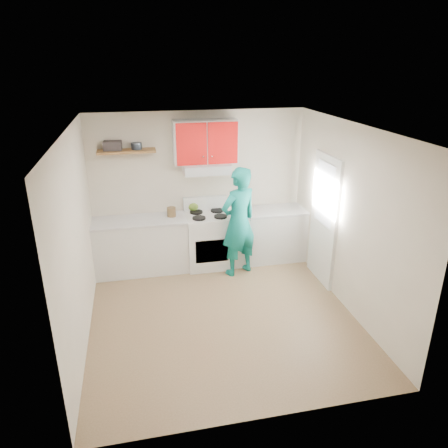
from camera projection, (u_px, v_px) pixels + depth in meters
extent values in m
plane|color=brown|center=(222.00, 314.00, 5.98)|extent=(3.80, 3.80, 0.00)
cube|color=white|center=(221.00, 128.00, 5.02)|extent=(3.60, 3.80, 0.04)
cube|color=beige|center=(199.00, 188.00, 7.23)|extent=(3.60, 0.04, 2.60)
cube|color=beige|center=(265.00, 308.00, 3.77)|extent=(3.60, 0.04, 2.60)
cube|color=beige|center=(77.00, 241.00, 5.15)|extent=(0.04, 3.80, 2.60)
cube|color=beige|center=(349.00, 219.00, 5.85)|extent=(0.04, 3.80, 2.60)
cube|color=white|center=(324.00, 220.00, 6.58)|extent=(0.05, 0.85, 2.05)
cube|color=white|center=(325.00, 194.00, 6.42)|extent=(0.01, 0.55, 0.95)
cube|color=silver|center=(141.00, 246.00, 7.06)|extent=(1.52, 0.60, 0.90)
cube|color=silver|center=(266.00, 235.00, 7.49)|extent=(1.32, 0.60, 0.90)
cube|color=white|center=(209.00, 240.00, 7.26)|extent=(0.76, 0.65, 0.92)
cube|color=silver|center=(206.00, 168.00, 6.90)|extent=(0.76, 0.44, 0.15)
cube|color=red|center=(205.00, 142.00, 6.80)|extent=(1.02, 0.33, 0.70)
cube|color=brown|center=(127.00, 151.00, 6.60)|extent=(0.90, 0.30, 0.04)
cube|color=#373134|center=(113.00, 146.00, 6.56)|extent=(0.29, 0.22, 0.14)
cylinder|color=#333D4C|center=(136.00, 146.00, 6.63)|extent=(0.22, 0.22, 0.10)
ellipsoid|color=#526E1E|center=(193.00, 207.00, 7.26)|extent=(0.22, 0.22, 0.15)
cylinder|color=brown|center=(172.00, 213.00, 7.01)|extent=(0.19, 0.19, 0.18)
cube|color=olive|center=(262.00, 211.00, 7.33)|extent=(0.32, 0.24, 0.02)
cube|color=red|center=(292.00, 210.00, 7.37)|extent=(0.29, 0.25, 0.01)
imported|color=#0D766D|center=(239.00, 222.00, 6.82)|extent=(0.78, 0.67, 1.82)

